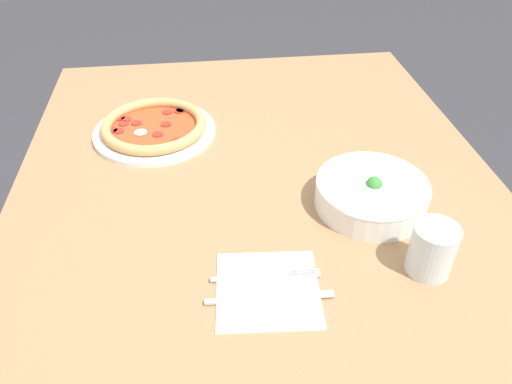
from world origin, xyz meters
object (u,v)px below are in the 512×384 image
(bowl, at_px, (372,192))
(knife, at_px, (264,298))
(pizza, at_px, (154,128))
(fork, at_px, (264,276))
(glass, at_px, (432,249))

(bowl, bearing_deg, knife, -48.65)
(bowl, relative_size, knife, 1.05)
(knife, bearing_deg, pizza, 111.69)
(pizza, relative_size, fork, 1.58)
(fork, bearing_deg, knife, -96.59)
(knife, height_order, glass, glass)
(pizza, bearing_deg, fork, 21.81)
(fork, relative_size, knife, 0.88)
(pizza, xyz_separation_m, bowl, (0.34, 0.45, 0.02))
(fork, distance_m, knife, 0.05)
(pizza, height_order, fork, pizza)
(pizza, distance_m, knife, 0.60)
(fork, relative_size, glass, 2.01)
(bowl, relative_size, fork, 1.19)
(pizza, distance_m, glass, 0.72)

